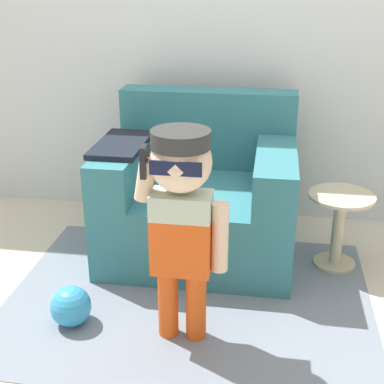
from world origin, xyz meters
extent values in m
plane|color=beige|center=(0.00, 0.00, 0.00)|extent=(10.00, 10.00, 0.00)
cube|color=silver|center=(0.00, 0.83, 1.30)|extent=(10.00, 0.05, 2.60)
cube|color=teal|center=(-0.08, 0.22, 0.21)|extent=(1.06, 0.91, 0.42)
cube|color=teal|center=(-0.08, 0.58, 0.65)|extent=(1.06, 0.19, 0.47)
cube|color=teal|center=(-0.50, 0.13, 0.54)|extent=(0.22, 0.72, 0.24)
cube|color=teal|center=(0.34, 0.13, 0.54)|extent=(0.22, 0.72, 0.24)
cube|color=black|center=(-0.50, 0.13, 0.67)|extent=(0.26, 0.50, 0.03)
cylinder|color=#E05119|center=(-0.11, -0.59, 0.17)|extent=(0.09, 0.09, 0.34)
cylinder|color=#E05119|center=(0.02, -0.59, 0.17)|extent=(0.09, 0.09, 0.34)
cube|color=#E05119|center=(-0.05, -0.59, 0.47)|extent=(0.25, 0.15, 0.25)
cube|color=#B7C6B2|center=(-0.05, -0.59, 0.65)|extent=(0.25, 0.15, 0.11)
sphere|color=beige|center=(-0.05, -0.59, 0.84)|extent=(0.25, 0.25, 0.25)
cylinder|color=#2D2D2D|center=(-0.05, -0.59, 0.94)|extent=(0.24, 0.24, 0.07)
cube|color=#2D2D2D|center=(-0.05, -0.48, 0.91)|extent=(0.14, 0.11, 0.01)
cube|color=#0F1433|center=(-0.05, -0.71, 0.86)|extent=(0.20, 0.01, 0.06)
cylinder|color=beige|center=(0.12, -0.59, 0.52)|extent=(0.07, 0.07, 0.31)
cylinder|color=beige|center=(-0.19, -0.59, 0.76)|extent=(0.10, 0.07, 0.18)
cube|color=black|center=(-0.19, -0.61, 0.84)|extent=(0.02, 0.07, 0.13)
cylinder|color=beige|center=(0.70, 0.17, 0.01)|extent=(0.23, 0.23, 0.02)
cylinder|color=beige|center=(0.70, 0.17, 0.21)|extent=(0.06, 0.06, 0.42)
cylinder|color=beige|center=(0.70, 0.17, 0.42)|extent=(0.36, 0.36, 0.02)
cube|color=gray|center=(-0.06, -0.30, 0.00)|extent=(1.83, 1.41, 0.01)
sphere|color=#3399D1|center=(-0.58, -0.59, 0.10)|extent=(0.19, 0.19, 0.19)
camera|label=1|loc=(0.30, -2.58, 1.55)|focal=50.00mm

